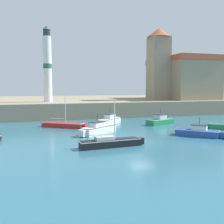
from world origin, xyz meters
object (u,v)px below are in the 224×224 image
motorboat_blue_2 (199,132)px  lighthouse (47,65)px  harbor_shed_mid_row (223,89)px  church (178,76)px  sailboat_black_6 (111,142)px  motorboat_white_8 (110,120)px  motorboat_white_4 (98,129)px  sailboat_red_1 (63,125)px  motorboat_green_3 (160,121)px

motorboat_blue_2 → lighthouse: 31.95m
harbor_shed_mid_row → church: bearing=150.2°
sailboat_black_6 → motorboat_white_8: size_ratio=1.34×
motorboat_white_4 → motorboat_white_8: size_ratio=1.09×
sailboat_red_1 → motorboat_white_8: (7.37, 1.48, 0.20)m
sailboat_red_1 → motorboat_blue_2: sailboat_red_1 is taller
motorboat_green_3 → motorboat_white_4: (-11.31, -5.22, 0.01)m
sailboat_red_1 → sailboat_black_6: bearing=-77.4°
motorboat_blue_2 → church: 34.66m
church → harbor_shed_mid_row: size_ratio=2.02×
motorboat_blue_2 → motorboat_white_8: (-7.28, 12.87, 0.08)m
sailboat_red_1 → church: 36.05m
sailboat_black_6 → lighthouse: size_ratio=0.46×
sailboat_red_1 → church: bearing=32.4°
lighthouse → harbor_shed_mid_row: 40.27m
motorboat_white_8 → church: 29.32m
church → lighthouse: 31.29m
harbor_shed_mid_row → lighthouse: bearing=178.6°
sailboat_red_1 → motorboat_blue_2: size_ratio=1.24×
lighthouse → sailboat_red_1: bearing=-85.0°
lighthouse → harbor_shed_mid_row: lighthouse is taller
motorboat_white_8 → harbor_shed_mid_row: (31.35, 12.18, 4.83)m
church → harbor_shed_mid_row: church is taller
motorboat_white_4 → lighthouse: bearing=103.0°
motorboat_blue_2 → motorboat_white_4: bearing=155.6°
motorboat_blue_2 → harbor_shed_mid_row: harbor_shed_mid_row is taller
motorboat_green_3 → harbor_shed_mid_row: bearing=31.8°
lighthouse → motorboat_blue_2: bearing=-58.5°
sailboat_black_6 → motorboat_white_4: bearing=86.3°
motorboat_white_4 → church: size_ratio=0.30×
sailboat_black_6 → harbor_shed_mid_row: size_ratio=0.74×
sailboat_black_6 → church: church is taller
motorboat_white_8 → motorboat_white_4: bearing=-115.9°
motorboat_white_8 → harbor_shed_mid_row: harbor_shed_mid_row is taller
motorboat_blue_2 → motorboat_green_3: (0.22, 10.24, 0.07)m
motorboat_blue_2 → motorboat_white_4: 12.18m
motorboat_white_8 → lighthouse: size_ratio=0.34×
sailboat_red_1 → harbor_shed_mid_row: (38.71, 13.66, 5.03)m
sailboat_red_1 → motorboat_white_4: sailboat_red_1 is taller
motorboat_green_3 → sailboat_black_6: bearing=-133.1°
motorboat_white_4 → motorboat_green_3: bearing=24.8°
sailboat_red_1 → motorboat_white_8: size_ratio=1.23×
motorboat_blue_2 → harbor_shed_mid_row: size_ratio=0.55×
motorboat_green_3 → sailboat_black_6: (-11.79, -12.58, -0.14)m
sailboat_red_1 → lighthouse: bearing=95.0°
sailboat_black_6 → church: bearing=50.8°
motorboat_green_3 → motorboat_white_4: size_ratio=0.98×
sailboat_red_1 → motorboat_white_8: 7.52m
motorboat_green_3 → sailboat_black_6: sailboat_black_6 is taller
motorboat_green_3 → harbor_shed_mid_row: 28.48m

